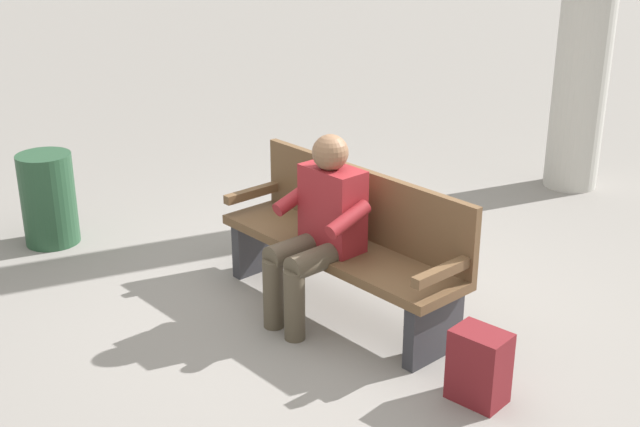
% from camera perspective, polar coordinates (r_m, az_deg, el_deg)
% --- Properties ---
extents(ground_plane, '(40.00, 40.00, 0.00)m').
position_cam_1_polar(ground_plane, '(5.43, 1.22, -6.51)').
color(ground_plane, gray).
extents(bench_near, '(1.82, 0.55, 0.90)m').
position_cam_1_polar(bench_near, '(5.28, 1.82, -1.86)').
color(bench_near, brown).
rests_on(bench_near, ground).
extents(person_seated, '(0.58, 0.58, 1.18)m').
position_cam_1_polar(person_seated, '(5.06, -0.05, -0.80)').
color(person_seated, maroon).
rests_on(person_seated, ground).
extents(backpack, '(0.32, 0.28, 0.41)m').
position_cam_1_polar(backpack, '(4.53, 10.84, -10.20)').
color(backpack, maroon).
rests_on(backpack, ground).
extents(trash_bin, '(0.40, 0.40, 0.70)m').
position_cam_1_polar(trash_bin, '(6.60, -18.02, 0.95)').
color(trash_bin, '#23472D').
rests_on(trash_bin, ground).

